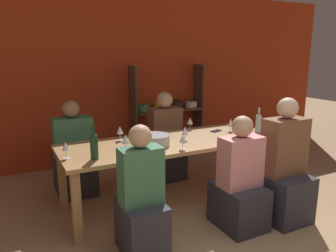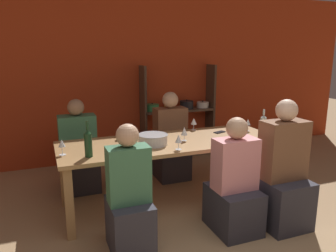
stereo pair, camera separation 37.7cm
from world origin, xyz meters
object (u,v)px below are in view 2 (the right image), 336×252
at_px(wine_glass_white_a, 194,122).
at_px(cell_phone, 220,132).
at_px(dining_table, 171,148).
at_px(person_near_c, 281,180).
at_px(wine_bottle_dark, 263,124).
at_px(person_far_b, 79,157).
at_px(wine_glass_empty_a, 234,124).
at_px(wine_bottle_green, 88,143).
at_px(wine_glass_red_b, 245,132).
at_px(mixing_bowl, 153,139).
at_px(person_near_a, 234,190).
at_px(shelf_unit, 178,122).
at_px(wine_glass_red_a, 264,131).
at_px(wine_glass_red_f, 62,144).
at_px(wine_glass_red_d, 178,139).
at_px(person_far_a, 170,147).
at_px(wine_glass_red_c, 122,138).
at_px(wine_glass_red_e, 184,131).
at_px(wine_glass_empty_b, 248,122).
at_px(wine_glass_white_b, 120,129).
at_px(person_near_b, 129,205).

xyz_separation_m(wine_glass_white_a, cell_phone, (0.24, -0.25, -0.10)).
height_order(dining_table, person_near_c, person_near_c).
relative_size(wine_bottle_dark, person_far_b, 0.26).
height_order(wine_glass_empty_a, person_far_b, person_far_b).
height_order(wine_bottle_green, wine_glass_red_b, wine_bottle_green).
height_order(dining_table, wine_glass_red_b, wine_glass_red_b).
xyz_separation_m(mixing_bowl, wine_glass_white_a, (0.71, 0.46, 0.05)).
bearing_deg(dining_table, person_near_a, -65.75).
xyz_separation_m(shelf_unit, person_near_a, (-0.44, -2.44, -0.17)).
distance_m(wine_glass_red_a, cell_phone, 0.58).
xyz_separation_m(wine_glass_red_f, person_far_b, (0.24, 0.93, -0.45)).
bearing_deg(wine_glass_red_d, person_far_b, 127.20).
distance_m(wine_bottle_dark, person_far_a, 1.33).
bearing_deg(person_near_c, wine_glass_red_d, 151.55).
height_order(wine_glass_white_a, person_near_c, person_near_c).
bearing_deg(wine_glass_red_f, wine_glass_red_c, -2.93).
height_order(person_far_b, person_near_c, person_near_c).
xyz_separation_m(wine_glass_red_e, wine_glass_red_f, (-1.32, -0.05, 0.00)).
height_order(wine_glass_red_a, wine_glass_empty_b, wine_glass_empty_b).
relative_size(wine_glass_red_a, person_near_a, 0.13).
distance_m(shelf_unit, wine_glass_white_a, 1.34).
xyz_separation_m(shelf_unit, wine_glass_white_b, (-1.31, -1.37, 0.29)).
relative_size(wine_glass_empty_a, wine_glass_red_e, 1.02).
height_order(wine_bottle_green, person_far_b, person_far_b).
bearing_deg(dining_table, wine_bottle_dark, -6.53).
bearing_deg(mixing_bowl, wine_glass_red_d, -56.35).
xyz_separation_m(wine_glass_white_a, wine_glass_empty_b, (0.61, -0.31, 0.01)).
distance_m(dining_table, wine_glass_red_a, 1.07).
relative_size(person_far_a, person_near_b, 1.04).
bearing_deg(wine_glass_empty_b, person_near_c, -103.10).
xyz_separation_m(wine_glass_red_a, person_far_b, (-1.94, 1.19, -0.45)).
distance_m(shelf_unit, wine_glass_red_d, 2.19).
xyz_separation_m(mixing_bowl, person_near_a, (0.60, -0.71, -0.40)).
distance_m(wine_bottle_dark, wine_glass_red_f, 2.34).
xyz_separation_m(wine_glass_red_c, wine_glass_red_e, (0.74, 0.08, -0.01)).
bearing_deg(person_far_b, cell_phone, 157.47).
xyz_separation_m(wine_glass_red_f, person_near_c, (2.05, -0.74, -0.40)).
height_order(wine_glass_empty_b, person_near_b, person_near_b).
distance_m(shelf_unit, cell_phone, 1.53).
bearing_deg(dining_table, person_far_a, 69.19).
bearing_deg(person_near_a, wine_glass_red_a, 33.49).
distance_m(wine_glass_red_c, person_near_a, 1.24).
bearing_deg(shelf_unit, wine_glass_red_b, -91.01).
xyz_separation_m(wine_glass_empty_b, cell_phone, (-0.37, 0.06, -0.11)).
distance_m(wine_glass_white_a, wine_glass_red_c, 1.19).
height_order(wine_glass_empty_a, cell_phone, wine_glass_empty_a).
height_order(wine_glass_red_b, wine_glass_red_c, wine_glass_red_c).
bearing_deg(wine_glass_red_a, wine_glass_empty_b, 78.74).
bearing_deg(cell_phone, wine_glass_white_b, 173.28).
bearing_deg(wine_glass_empty_a, dining_table, -176.35).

